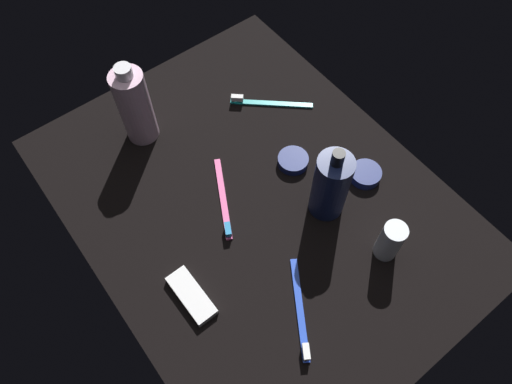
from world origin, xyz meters
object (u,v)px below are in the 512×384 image
(lotion_bottle, at_px, (331,185))
(snack_bar_white, at_px, (192,296))
(bodywash_bottle, at_px, (135,106))
(toothbrush_teal, at_px, (266,102))
(cream_tin_right, at_px, (365,174))
(toothbrush_blue, at_px, (301,314))
(cream_tin_left, at_px, (293,161))
(toothbrush_pink, at_px, (224,202))
(deodorant_stick, at_px, (390,241))

(lotion_bottle, height_order, snack_bar_white, lotion_bottle)
(bodywash_bottle, distance_m, toothbrush_teal, 0.28)
(toothbrush_teal, distance_m, cream_tin_right, 0.27)
(toothbrush_blue, bearing_deg, bodywash_bottle, 1.35)
(toothbrush_teal, height_order, cream_tin_left, toothbrush_teal)
(bodywash_bottle, relative_size, snack_bar_white, 1.84)
(toothbrush_pink, distance_m, toothbrush_blue, 0.26)
(bodywash_bottle, xyz_separation_m, toothbrush_blue, (-0.50, -0.01, -0.08))
(cream_tin_left, bearing_deg, deodorant_stick, -177.92)
(lotion_bottle, bearing_deg, toothbrush_teal, -14.06)
(toothbrush_pink, xyz_separation_m, toothbrush_teal, (0.14, -0.22, 0.00))
(toothbrush_pink, bearing_deg, snack_bar_white, 127.53)
(bodywash_bottle, height_order, deodorant_stick, bodywash_bottle)
(deodorant_stick, relative_size, snack_bar_white, 0.86)
(bodywash_bottle, relative_size, cream_tin_right, 3.09)
(deodorant_stick, relative_size, cream_tin_right, 1.45)
(snack_bar_white, bearing_deg, bodywash_bottle, -18.81)
(bodywash_bottle, distance_m, toothbrush_pink, 0.26)
(lotion_bottle, xyz_separation_m, bodywash_bottle, (0.36, 0.19, 0.01))
(snack_bar_white, bearing_deg, toothbrush_teal, -55.46)
(lotion_bottle, distance_m, deodorant_stick, 0.14)
(deodorant_stick, xyz_separation_m, toothbrush_teal, (0.41, -0.04, -0.04))
(toothbrush_blue, height_order, cream_tin_left, toothbrush_blue)
(toothbrush_teal, height_order, snack_bar_white, toothbrush_teal)
(snack_bar_white, distance_m, cream_tin_right, 0.41)
(snack_bar_white, height_order, cream_tin_right, cream_tin_right)
(deodorant_stick, distance_m, toothbrush_pink, 0.32)
(toothbrush_pink, xyz_separation_m, snack_bar_white, (-0.12, 0.15, 0.00))
(deodorant_stick, xyz_separation_m, toothbrush_pink, (0.26, 0.17, -0.04))
(deodorant_stick, height_order, toothbrush_teal, deodorant_stick)
(deodorant_stick, height_order, toothbrush_pink, deodorant_stick)
(toothbrush_blue, bearing_deg, toothbrush_teal, -31.12)
(lotion_bottle, bearing_deg, cream_tin_right, -88.95)
(cream_tin_left, height_order, cream_tin_right, cream_tin_right)
(bodywash_bottle, xyz_separation_m, toothbrush_pink, (-0.24, -0.04, -0.08))
(deodorant_stick, bearing_deg, cream_tin_left, 2.08)
(toothbrush_teal, bearing_deg, cream_tin_right, -171.73)
(bodywash_bottle, bearing_deg, toothbrush_blue, -178.65)
(bodywash_bottle, height_order, toothbrush_blue, bodywash_bottle)
(toothbrush_teal, xyz_separation_m, cream_tin_left, (-0.15, 0.05, 0.00))
(toothbrush_pink, distance_m, snack_bar_white, 0.19)
(deodorant_stick, distance_m, toothbrush_teal, 0.41)
(toothbrush_teal, xyz_separation_m, cream_tin_right, (-0.27, -0.04, 0.00))
(bodywash_bottle, xyz_separation_m, cream_tin_left, (-0.25, -0.20, -0.08))
(toothbrush_teal, bearing_deg, cream_tin_left, 160.88)
(toothbrush_pink, relative_size, cream_tin_right, 2.65)
(toothbrush_teal, relative_size, toothbrush_blue, 0.91)
(cream_tin_left, bearing_deg, bodywash_bottle, 38.77)
(lotion_bottle, relative_size, bodywash_bottle, 0.94)
(lotion_bottle, xyz_separation_m, toothbrush_pink, (0.12, 0.15, -0.07))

